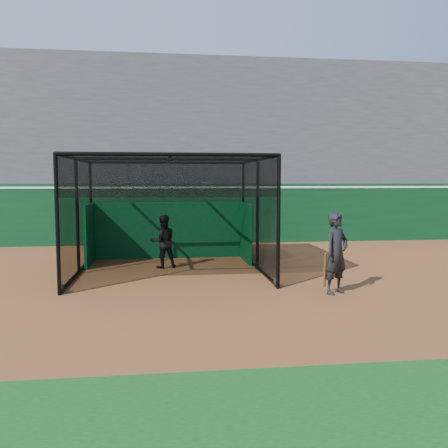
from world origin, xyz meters
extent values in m
plane|color=brown|center=(0.00, 0.00, 0.00)|extent=(120.00, 120.00, 0.00)
cube|color=#0A3718|center=(0.00, 8.50, 1.25)|extent=(50.00, 0.45, 2.50)
cube|color=white|center=(0.00, 8.50, 2.35)|extent=(50.00, 0.50, 0.08)
cube|color=#4C4C4F|center=(0.00, 12.38, 3.88)|extent=(50.00, 7.85, 7.75)
cube|color=#4C4C4F|center=(0.00, 15.80, 8.35)|extent=(50.00, 0.30, 1.20)
cube|color=#06431E|center=(-0.45, 4.79, 0.95)|extent=(5.04, 0.10, 1.90)
cylinder|color=black|center=(-3.02, 0.01, 0.11)|extent=(0.08, 0.22, 0.22)
cylinder|color=black|center=(2.13, 0.01, 0.11)|extent=(0.08, 0.22, 0.22)
cylinder|color=black|center=(-3.02, 4.71, 0.11)|extent=(0.08, 0.22, 0.22)
cylinder|color=black|center=(2.13, 4.71, 0.11)|extent=(0.08, 0.22, 0.22)
imported|color=black|center=(-0.64, 2.99, 0.80)|extent=(0.90, 0.78, 1.60)
imported|color=black|center=(3.36, -0.84, 0.95)|extent=(0.83, 0.74, 1.90)
cylinder|color=#593819|center=(3.11, -0.79, 0.55)|extent=(0.14, 0.33, 0.86)
camera|label=1|loc=(-0.62, -11.31, 2.63)|focal=38.00mm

